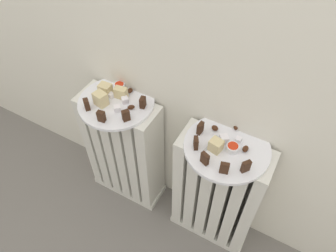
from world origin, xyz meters
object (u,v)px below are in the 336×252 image
object	(u,v)px
plate_left	(116,102)
plate_right	(227,147)
radiator_left	(125,151)
jam_bowl_right	(233,148)
jam_bowl_left	(120,86)
radiator_right	(216,194)
fork	(212,143)

from	to	relation	value
plate_left	plate_right	xyz separation A→B (m)	(0.43, 0.00, 0.00)
radiator_left	jam_bowl_right	distance (m)	0.55
jam_bowl_left	plate_right	bearing A→B (deg)	-8.03
plate_right	jam_bowl_left	world-z (taller)	jam_bowl_left
radiator_right	plate_left	bearing A→B (deg)	180.00
plate_right	fork	distance (m)	0.05
fork	jam_bowl_right	bearing A→B (deg)	6.36
jam_bowl_left	fork	xyz separation A→B (m)	(0.41, -0.08, -0.01)
radiator_left	radiator_right	bearing A→B (deg)	0.00
jam_bowl_left	radiator_left	bearing A→B (deg)	-66.52
plate_left	plate_right	bearing A→B (deg)	0.00
radiator_right	fork	size ratio (longest dim) A/B	6.13
radiator_right	fork	xyz separation A→B (m)	(-0.05, -0.01, 0.30)
radiator_left	jam_bowl_right	world-z (taller)	jam_bowl_right
radiator_left	plate_left	size ratio (longest dim) A/B	2.03
plate_left	plate_right	distance (m)	0.43
radiator_left	jam_bowl_right	size ratio (longest dim) A/B	13.90
plate_right	jam_bowl_right	distance (m)	0.03
radiator_left	jam_bowl_left	size ratio (longest dim) A/B	14.37
radiator_left	plate_right	size ratio (longest dim) A/B	2.03
radiator_left	plate_left	world-z (taller)	plate_left
plate_left	jam_bowl_left	xyz separation A→B (m)	(-0.03, 0.06, 0.02)
plate_left	jam_bowl_left	world-z (taller)	jam_bowl_left
radiator_left	jam_bowl_left	xyz separation A→B (m)	(-0.03, 0.06, 0.31)
fork	plate_left	bearing A→B (deg)	177.93
plate_right	jam_bowl_right	bearing A→B (deg)	-18.99
plate_left	plate_right	world-z (taller)	same
radiator_right	plate_left	xyz separation A→B (m)	(-0.43, 0.00, 0.29)
radiator_right	jam_bowl_right	size ratio (longest dim) A/B	13.90
jam_bowl_right	fork	world-z (taller)	jam_bowl_right
plate_left	plate_right	size ratio (longest dim) A/B	1.00
radiator_left	jam_bowl_left	bearing A→B (deg)	113.48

